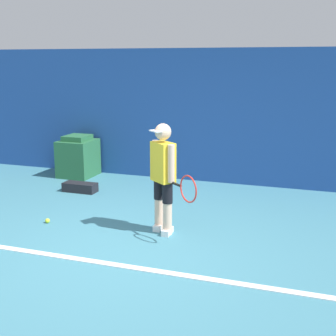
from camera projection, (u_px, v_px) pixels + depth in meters
The scene contains 7 objects.
ground_plane at pixel (122, 250), 5.79m from camera, with size 24.00×24.00×0.00m, color teal.
back_wall at pixel (201, 116), 8.88m from camera, with size 24.00×0.10×2.52m.
court_baseline at pixel (106, 263), 5.39m from camera, with size 21.60×0.10×0.01m.
tennis_player at pixel (164, 174), 6.21m from camera, with size 0.81×0.67×1.49m.
tennis_ball at pixel (47, 221), 6.75m from camera, with size 0.07×0.07×0.07m.
covered_chair at pixel (78, 157), 9.43m from camera, with size 0.65×0.72×0.83m.
equipment_bag at pixel (80, 187), 8.35m from camera, with size 0.60×0.25×0.16m.
Camera 1 is at (2.32, -4.92, 2.29)m, focal length 50.00 mm.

